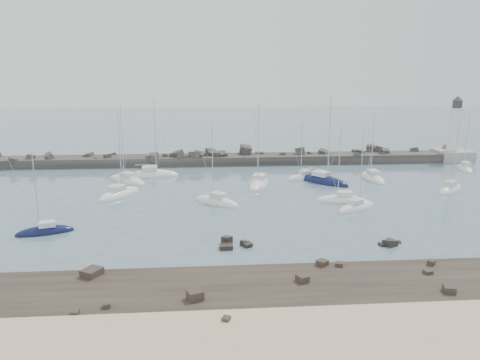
# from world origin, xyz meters

# --- Properties ---
(ground) EXTENTS (400.00, 400.00, 0.00)m
(ground) POSITION_xyz_m (0.00, 0.00, 0.00)
(ground) COLOR slate
(ground) RESTS_ON ground
(rock_shelf) EXTENTS (140.00, 12.00, 1.85)m
(rock_shelf) POSITION_xyz_m (0.08, -21.98, 0.01)
(rock_shelf) COLOR #2C241E
(rock_shelf) RESTS_ON ground
(rock_cluster_near) EXTENTS (3.73, 3.22, 1.22)m
(rock_cluster_near) POSITION_xyz_m (-4.20, -9.98, 0.11)
(rock_cluster_near) COLOR black
(rock_cluster_near) RESTS_ON ground
(rock_cluster_far) EXTENTS (3.02, 2.67, 1.38)m
(rock_cluster_far) POSITION_xyz_m (13.40, -10.87, 0.02)
(rock_cluster_far) COLOR black
(rock_cluster_far) RESTS_ON ground
(breakwater) EXTENTS (115.00, 7.58, 5.21)m
(breakwater) POSITION_xyz_m (-7.89, 38.02, 0.33)
(breakwater) COLOR #32302D
(breakwater) RESTS_ON ground
(lighthouse) EXTENTS (7.00, 7.00, 14.60)m
(lighthouse) POSITION_xyz_m (47.00, 38.00, 3.09)
(lighthouse) COLOR #979793
(lighthouse) RESTS_ON ground
(sailboat_1) EXTENTS (8.69, 8.70, 14.75)m
(sailboat_1) POSITION_xyz_m (-20.69, 22.93, 0.14)
(sailboat_1) COLOR white
(sailboat_1) RESTS_ON ground
(sailboat_2) EXTENTS (6.99, 3.95, 10.69)m
(sailboat_2) POSITION_xyz_m (-26.22, -3.94, 0.13)
(sailboat_2) COLOR #0E153B
(sailboat_2) RESTS_ON ground
(sailboat_3) EXTENTS (7.02, 8.95, 14.02)m
(sailboat_3) POSITION_xyz_m (-20.38, 13.10, 0.15)
(sailboat_3) COLOR white
(sailboat_3) RESTS_ON ground
(sailboat_4) EXTENTS (9.82, 3.59, 15.30)m
(sailboat_4) POSITION_xyz_m (-16.67, 26.88, 0.15)
(sailboat_4) COLOR white
(sailboat_4) RESTS_ON ground
(sailboat_5) EXTENTS (7.73, 7.03, 12.78)m
(sailboat_5) POSITION_xyz_m (-5.33, 7.57, 0.15)
(sailboat_5) COLOR white
(sailboat_5) RESTS_ON ground
(sailboat_6) EXTENTS (5.73, 9.95, 15.06)m
(sailboat_6) POSITION_xyz_m (2.21, 18.31, 0.15)
(sailboat_6) COLOR white
(sailboat_6) RESTS_ON ground
(sailboat_7) EXTENTS (7.35, 5.96, 11.65)m
(sailboat_7) POSITION_xyz_m (14.33, 3.20, 0.13)
(sailboat_7) COLOR white
(sailboat_7) RESTS_ON ground
(sailboat_8) EXTENTS (8.87, 9.67, 15.89)m
(sailboat_8) POSITION_xyz_m (13.72, 19.42, 0.15)
(sailboat_8) COLOR #0E153B
(sailboat_8) RESTS_ON ground
(sailboat_9) EXTENTS (8.11, 3.85, 12.40)m
(sailboat_9) POSITION_xyz_m (13.34, 7.03, 0.14)
(sailboat_9) COLOR white
(sailboat_9) RESTS_ON ground
(sailboat_10) EXTENTS (3.40, 8.79, 13.75)m
(sailboat_10) POSITION_xyz_m (23.08, 21.10, 0.16)
(sailboat_10) COLOR white
(sailboat_10) RESTS_ON ground
(sailboat_12) EXTENTS (3.70, 7.40, 11.56)m
(sailboat_12) POSITION_xyz_m (44.12, 27.67, 0.16)
(sailboat_12) COLOR white
(sailboat_12) RESTS_ON ground
(sailboat_13) EXTENTS (7.09, 6.76, 12.09)m
(sailboat_13) POSITION_xyz_m (32.89, 12.11, 0.15)
(sailboat_13) COLOR white
(sailboat_13) RESTS_ON ground
(sailboat_14) EXTENTS (7.09, 3.99, 10.93)m
(sailboat_14) POSITION_xyz_m (10.81, 22.45, 0.14)
(sailboat_14) COLOR white
(sailboat_14) RESTS_ON ground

